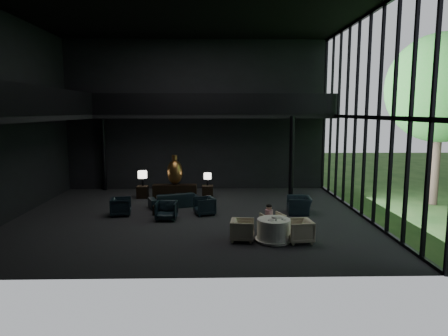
{
  "coord_description": "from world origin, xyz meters",
  "views": [
    {
      "loc": [
        0.97,
        -15.71,
        4.23
      ],
      "look_at": [
        1.34,
        0.5,
        1.92
      ],
      "focal_mm": 32.0,
      "sensor_mm": 36.0,
      "label": 1
    }
  ],
  "objects_px": {
    "bronze_urn": "(175,172)",
    "lounge_armchair_east": "(204,205)",
    "lounge_armchair_west": "(121,205)",
    "child": "(269,212)",
    "dining_chair_east": "(299,229)",
    "window_armchair": "(299,202)",
    "table_lamp_left": "(142,175)",
    "dining_chair_west": "(242,229)",
    "dining_chair_north": "(273,222)",
    "console": "(175,191)",
    "sofa": "(174,197)",
    "dining_table": "(274,232)",
    "side_table_left": "(143,192)",
    "coffee_table": "(166,209)",
    "side_table_right": "(208,192)",
    "table_lamp_right": "(208,177)",
    "lounge_armchair_south": "(166,209)"
  },
  "relations": [
    {
      "from": "lounge_armchair_south",
      "to": "dining_chair_east",
      "type": "height_order",
      "value": "dining_chair_east"
    },
    {
      "from": "dining_chair_east",
      "to": "child",
      "type": "bearing_deg",
      "value": -144.77
    },
    {
      "from": "window_armchair",
      "to": "dining_chair_north",
      "type": "xyz_separation_m",
      "value": [
        -1.47,
        -2.51,
        -0.12
      ]
    },
    {
      "from": "bronze_urn",
      "to": "lounge_armchair_east",
      "type": "distance_m",
      "value": 3.76
    },
    {
      "from": "lounge_armchair_west",
      "to": "dining_table",
      "type": "relative_size",
      "value": 0.69
    },
    {
      "from": "bronze_urn",
      "to": "coffee_table",
      "type": "relative_size",
      "value": 1.65
    },
    {
      "from": "side_table_left",
      "to": "dining_chair_north",
      "type": "relative_size",
      "value": 0.85
    },
    {
      "from": "sofa",
      "to": "dining_chair_east",
      "type": "bearing_deg",
      "value": 112.48
    },
    {
      "from": "sofa",
      "to": "dining_table",
      "type": "relative_size",
      "value": 1.87
    },
    {
      "from": "coffee_table",
      "to": "child",
      "type": "xyz_separation_m",
      "value": [
        3.95,
        -2.83,
        0.55
      ]
    },
    {
      "from": "side_table_right",
      "to": "table_lamp_right",
      "type": "height_order",
      "value": "table_lamp_right"
    },
    {
      "from": "lounge_armchair_west",
      "to": "child",
      "type": "relative_size",
      "value": 1.45
    },
    {
      "from": "dining_chair_east",
      "to": "window_armchair",
      "type": "bearing_deg",
      "value": 161.93
    },
    {
      "from": "lounge_armchair_west",
      "to": "window_armchair",
      "type": "distance_m",
      "value": 7.36
    },
    {
      "from": "child",
      "to": "table_lamp_left",
      "type": "bearing_deg",
      "value": -47.62
    },
    {
      "from": "table_lamp_right",
      "to": "window_armchair",
      "type": "relative_size",
      "value": 0.57
    },
    {
      "from": "dining_chair_north",
      "to": "dining_chair_east",
      "type": "relative_size",
      "value": 0.8
    },
    {
      "from": "coffee_table",
      "to": "dining_chair_east",
      "type": "height_order",
      "value": "dining_chair_east"
    },
    {
      "from": "side_table_left",
      "to": "lounge_armchair_south",
      "type": "xyz_separation_m",
      "value": [
        1.66,
        -4.09,
        0.13
      ]
    },
    {
      "from": "sofa",
      "to": "dining_chair_east",
      "type": "relative_size",
      "value": 2.67
    },
    {
      "from": "side_table_right",
      "to": "lounge_armchair_east",
      "type": "height_order",
      "value": "lounge_armchair_east"
    },
    {
      "from": "lounge_armchair_east",
      "to": "dining_chair_north",
      "type": "bearing_deg",
      "value": 27.9
    },
    {
      "from": "side_table_left",
      "to": "coffee_table",
      "type": "bearing_deg",
      "value": -63.94
    },
    {
      "from": "table_lamp_left",
      "to": "dining_chair_north",
      "type": "height_order",
      "value": "table_lamp_left"
    },
    {
      "from": "table_lamp_right",
      "to": "lounge_armchair_west",
      "type": "relative_size",
      "value": 0.72
    },
    {
      "from": "lounge_armchair_west",
      "to": "lounge_armchair_south",
      "type": "distance_m",
      "value": 2.07
    },
    {
      "from": "lounge_armchair_west",
      "to": "child",
      "type": "xyz_separation_m",
      "value": [
        5.73,
        -2.53,
        0.32
      ]
    },
    {
      "from": "coffee_table",
      "to": "dining_chair_west",
      "type": "xyz_separation_m",
      "value": [
        2.97,
        -3.6,
        0.2
      ]
    },
    {
      "from": "sofa",
      "to": "dining_table",
      "type": "bearing_deg",
      "value": 107.39
    },
    {
      "from": "dining_chair_north",
      "to": "coffee_table",
      "type": "bearing_deg",
      "value": -53.99
    },
    {
      "from": "lounge_armchair_west",
      "to": "lounge_armchair_east",
      "type": "relative_size",
      "value": 1.04
    },
    {
      "from": "console",
      "to": "lounge_armchair_east",
      "type": "bearing_deg",
      "value": -64.17
    },
    {
      "from": "window_armchair",
      "to": "coffee_table",
      "type": "bearing_deg",
      "value": -86.94
    },
    {
      "from": "dining_table",
      "to": "dining_chair_west",
      "type": "height_order",
      "value": "dining_chair_west"
    },
    {
      "from": "console",
      "to": "sofa",
      "type": "bearing_deg",
      "value": -85.48
    },
    {
      "from": "sofa",
      "to": "dining_table",
      "type": "xyz_separation_m",
      "value": [
        3.75,
        -4.88,
        -0.12
      ]
    },
    {
      "from": "side_table_left",
      "to": "coffee_table",
      "type": "relative_size",
      "value": 0.68
    },
    {
      "from": "lounge_armchair_south",
      "to": "side_table_right",
      "type": "bearing_deg",
      "value": 71.66
    },
    {
      "from": "sofa",
      "to": "side_table_right",
      "type": "bearing_deg",
      "value": -147.82
    },
    {
      "from": "dining_chair_west",
      "to": "lounge_armchair_east",
      "type": "bearing_deg",
      "value": 28.93
    },
    {
      "from": "side_table_left",
      "to": "child",
      "type": "xyz_separation_m",
      "value": [
        5.44,
        -5.89,
        0.45
      ]
    },
    {
      "from": "side_table_right",
      "to": "child",
      "type": "relative_size",
      "value": 1.02
    },
    {
      "from": "table_lamp_right",
      "to": "dining_chair_north",
      "type": "xyz_separation_m",
      "value": [
        2.4,
        -5.8,
        -0.69
      ]
    },
    {
      "from": "table_lamp_left",
      "to": "dining_chair_west",
      "type": "height_order",
      "value": "table_lamp_left"
    },
    {
      "from": "window_armchair",
      "to": "dining_chair_west",
      "type": "relative_size",
      "value": 1.38
    },
    {
      "from": "bronze_urn",
      "to": "dining_chair_north",
      "type": "xyz_separation_m",
      "value": [
        4.0,
        -5.74,
        -0.95
      ]
    },
    {
      "from": "console",
      "to": "sofa",
      "type": "height_order",
      "value": "sofa"
    },
    {
      "from": "console",
      "to": "sofa",
      "type": "distance_m",
      "value": 1.76
    },
    {
      "from": "coffee_table",
      "to": "dining_table",
      "type": "xyz_separation_m",
      "value": [
        3.99,
        -3.72,
        0.13
      ]
    },
    {
      "from": "sofa",
      "to": "lounge_armchair_west",
      "type": "bearing_deg",
      "value": 15.81
    }
  ]
}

